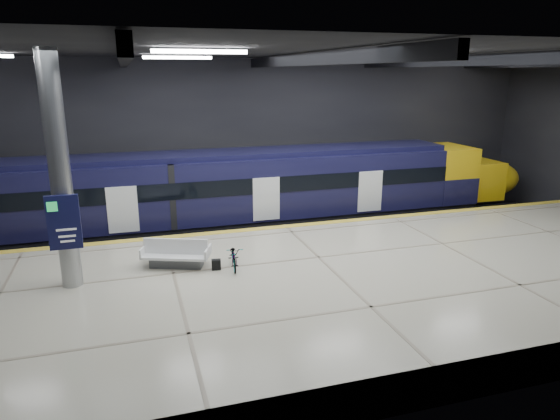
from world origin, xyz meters
name	(u,v)px	position (x,y,z in m)	size (l,w,h in m)	color
ground	(308,275)	(0.00, 0.00, 0.00)	(30.00, 30.00, 0.00)	black
room_shell	(311,121)	(0.00, 0.00, 5.72)	(30.10, 16.10, 8.05)	black
platform	(335,289)	(0.00, -2.50, 0.55)	(30.00, 11.00, 1.10)	#BDB6A0
safety_strip	(286,226)	(0.00, 2.75, 1.11)	(30.00, 0.40, 0.01)	yellow
rails	(269,230)	(0.00, 5.50, 0.08)	(30.00, 1.52, 0.16)	gray
train	(233,192)	(-1.69, 5.50, 2.06)	(29.40, 2.84, 3.79)	black
bench	(176,257)	(-4.83, -0.43, 1.44)	(2.38, 1.64, 0.97)	#595B60
bicycle	(234,256)	(-3.02, -1.09, 1.49)	(0.52, 1.50, 0.79)	#99999E
pannier_bag	(216,265)	(-3.62, -1.09, 1.28)	(0.30, 0.18, 0.35)	black
info_column	(60,176)	(-8.00, -1.03, 4.46)	(0.90, 0.78, 6.90)	#9EA0A5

